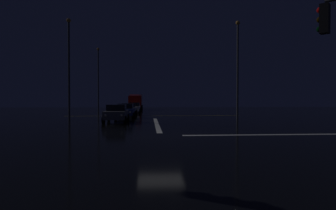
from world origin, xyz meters
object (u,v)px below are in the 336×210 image
sedan_gray (117,113)px  streetlamp_left_far (98,76)px  sedan_orange (135,107)px  sedan_blue (126,111)px  sedan_silver (129,109)px  box_truck (136,101)px  sedan_white (134,108)px  streetlamp_right_near (238,63)px  streetlamp_left_near (69,62)px

sedan_gray → streetlamp_left_far: (-5.16, 19.60, 5.06)m
sedan_gray → sedan_orange: same height
sedan_gray → streetlamp_left_far: 20.89m
sedan_blue → sedan_gray: bearing=-92.9°
sedan_silver → streetlamp_left_far: (-5.43, 8.21, 5.06)m
box_truck → sedan_blue: bearing=-89.8°
sedan_white → sedan_orange: size_ratio=1.00×
streetlamp_right_near → sedan_gray: bearing=-163.6°
sedan_gray → sedan_silver: size_ratio=1.00×
sedan_blue → sedan_white: same height
box_truck → streetlamp_right_near: streetlamp_right_near is taller
streetlamp_right_near → sedan_blue: bearing=168.9°
sedan_gray → sedan_silver: 11.39m
sedan_blue → sedan_silver: (-0.03, 5.44, 0.00)m
sedan_white → streetlamp_right_near: (11.64, -14.01, 5.06)m
sedan_blue → streetlamp_left_far: (-5.46, 13.65, 5.06)m
sedan_silver → streetlamp_left_near: streetlamp_left_near is taller
sedan_orange → sedan_silver: bearing=-90.4°
sedan_orange → streetlamp_right_near: streetlamp_right_near is taller
sedan_blue → streetlamp_left_near: (-5.46, -2.35, 5.01)m
sedan_gray → box_truck: 31.04m
streetlamp_left_near → streetlamp_left_far: size_ratio=0.99×
sedan_gray → streetlamp_left_near: 8.04m
sedan_orange → streetlamp_left_far: bearing=-143.9°
sedan_white → streetlamp_left_near: bearing=-112.3°
sedan_orange → streetlamp_left_near: size_ratio=0.42×
sedan_blue → sedan_orange: same height
streetlamp_left_far → sedan_silver: bearing=-56.5°
streetlamp_left_far → box_truck: bearing=64.8°
sedan_orange → streetlamp_right_near: size_ratio=0.42×
sedan_blue → sedan_white: size_ratio=1.00×
sedan_gray → streetlamp_left_near: size_ratio=0.42×
sedan_white → streetlamp_right_near: size_ratio=0.42×
sedan_white → streetlamp_left_near: (-5.75, -14.01, 5.01)m
sedan_gray → sedan_white: bearing=88.1°
sedan_orange → box_truck: box_truck is taller
streetlamp_left_near → sedan_orange: bearing=74.6°
sedan_blue → sedan_orange: (0.06, 17.68, 0.00)m
sedan_silver → sedan_white: same height
sedan_gray → box_truck: (0.23, 31.02, 0.91)m
streetlamp_right_near → streetlamp_left_near: streetlamp_right_near is taller
sedan_white → sedan_orange: 6.03m
box_truck → streetlamp_left_near: bearing=-101.1°
streetlamp_right_near → streetlamp_left_far: 23.63m
sedan_orange → streetlamp_left_near: streetlamp_left_near is taller
sedan_white → sedan_blue: bearing=-91.4°
streetlamp_left_far → streetlamp_left_near: bearing=-90.0°
sedan_blue → sedan_orange: 17.68m
sedan_white → streetlamp_left_far: size_ratio=0.42×
sedan_blue → streetlamp_left_far: bearing=111.8°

